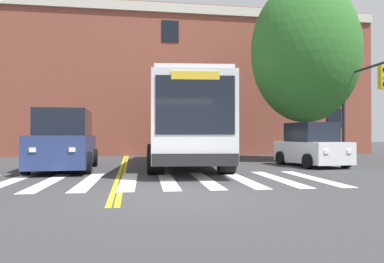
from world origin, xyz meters
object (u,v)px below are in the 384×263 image
Objects in this scene: car_white_far_lane at (311,146)px; traffic_light_near_corner at (360,95)px; city_bus at (187,122)px; car_navy_near_lane at (65,142)px; street_tree_curbside_large at (305,52)px; traffic_light_overhead at (170,98)px.

car_white_far_lane is 0.79× the size of traffic_light_near_corner.
city_bus is 5.46m from car_white_far_lane.
car_white_far_lane is at bearing -161.74° from traffic_light_near_corner.
street_tree_curbside_large is at bearing 17.69° from car_navy_near_lane.
traffic_light_overhead reaches higher than car_white_far_lane.
street_tree_curbside_large is at bearing 121.72° from traffic_light_near_corner.
street_tree_curbside_large reaches higher than traffic_light_near_corner.
street_tree_curbside_large is at bearing 67.45° from car_white_far_lane.
traffic_light_overhead reaches higher than city_bus.
city_bus is 8.31m from traffic_light_near_corner.
car_white_far_lane is at bearing 1.47° from car_navy_near_lane.
street_tree_curbside_large reaches higher than traffic_light_overhead.
traffic_light_near_corner is (8.20, -0.12, 1.34)m from city_bus.
traffic_light_near_corner is at bearing 18.26° from car_white_far_lane.
street_tree_curbside_large is (11.59, 3.70, 4.64)m from car_navy_near_lane.
car_navy_near_lane is 13.35m from traffic_light_near_corner.
car_navy_near_lane is 0.54× the size of street_tree_curbside_large.
traffic_light_overhead is at bearing 167.56° from traffic_light_near_corner.
street_tree_curbside_large is (6.68, 2.34, 3.83)m from city_bus.
city_bus is 3.09× the size of car_white_far_lane.
traffic_light_overhead is at bearing -175.81° from street_tree_curbside_large.
traffic_light_overhead is (4.35, 3.17, 2.03)m from car_navy_near_lane.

